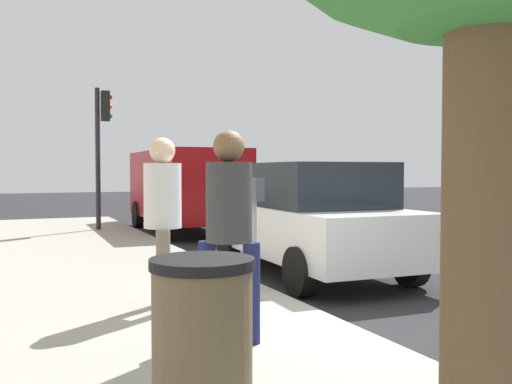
{
  "coord_description": "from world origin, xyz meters",
  "views": [
    {
      "loc": [
        -4.67,
        3.08,
        1.64
      ],
      "look_at": [
        1.63,
        0.25,
        1.38
      ],
      "focal_mm": 39.34,
      "sensor_mm": 36.0,
      "label": 1
    }
  ],
  "objects_px": {
    "pedestrian_at_meter": "(163,207)",
    "traffic_signal": "(102,134)",
    "parked_van_far": "(185,185)",
    "trash_bin": "(202,348)",
    "parking_meter": "(254,212)",
    "parked_sedan_near": "(311,218)",
    "pedestrian_bystander": "(229,216)"
  },
  "relations": [
    {
      "from": "pedestrian_at_meter",
      "to": "traffic_signal",
      "type": "bearing_deg",
      "value": 99.52
    },
    {
      "from": "parked_sedan_near",
      "to": "traffic_signal",
      "type": "height_order",
      "value": "traffic_signal"
    },
    {
      "from": "parking_meter",
      "to": "traffic_signal",
      "type": "relative_size",
      "value": 0.39
    },
    {
      "from": "parking_meter",
      "to": "pedestrian_bystander",
      "type": "relative_size",
      "value": 0.76
    },
    {
      "from": "parked_van_far",
      "to": "trash_bin",
      "type": "relative_size",
      "value": 5.2
    },
    {
      "from": "parking_meter",
      "to": "trash_bin",
      "type": "relative_size",
      "value": 1.4
    },
    {
      "from": "parking_meter",
      "to": "parked_van_far",
      "type": "distance_m",
      "value": 8.82
    },
    {
      "from": "pedestrian_bystander",
      "to": "parked_van_far",
      "type": "height_order",
      "value": "parked_van_far"
    },
    {
      "from": "parked_sedan_near",
      "to": "trash_bin",
      "type": "relative_size",
      "value": 4.42
    },
    {
      "from": "pedestrian_at_meter",
      "to": "traffic_signal",
      "type": "relative_size",
      "value": 0.51
    },
    {
      "from": "pedestrian_at_meter",
      "to": "parked_van_far",
      "type": "xyz_separation_m",
      "value": [
        8.64,
        -2.88,
        -0.0
      ]
    },
    {
      "from": "parking_meter",
      "to": "pedestrian_at_meter",
      "type": "xyz_separation_m",
      "value": [
        -0.0,
        1.08,
        0.09
      ]
    },
    {
      "from": "parking_meter",
      "to": "pedestrian_bystander",
      "type": "xyz_separation_m",
      "value": [
        -1.38,
        0.85,
        0.09
      ]
    },
    {
      "from": "parked_van_far",
      "to": "traffic_signal",
      "type": "bearing_deg",
      "value": 86.65
    },
    {
      "from": "parked_van_far",
      "to": "pedestrian_at_meter",
      "type": "bearing_deg",
      "value": 161.58
    },
    {
      "from": "traffic_signal",
      "to": "parking_meter",
      "type": "bearing_deg",
      "value": -177.71
    },
    {
      "from": "pedestrian_bystander",
      "to": "pedestrian_at_meter",
      "type": "bearing_deg",
      "value": 46.13
    },
    {
      "from": "parking_meter",
      "to": "parked_sedan_near",
      "type": "bearing_deg",
      "value": -44.67
    },
    {
      "from": "pedestrian_at_meter",
      "to": "trash_bin",
      "type": "distance_m",
      "value": 3.07
    },
    {
      "from": "parking_meter",
      "to": "traffic_signal",
      "type": "height_order",
      "value": "traffic_signal"
    },
    {
      "from": "trash_bin",
      "to": "pedestrian_bystander",
      "type": "bearing_deg",
      "value": -26.28
    },
    {
      "from": "parked_van_far",
      "to": "trash_bin",
      "type": "xyz_separation_m",
      "value": [
        -11.6,
        3.43,
        -0.6
      ]
    },
    {
      "from": "trash_bin",
      "to": "parked_van_far",
      "type": "bearing_deg",
      "value": -16.49
    },
    {
      "from": "parking_meter",
      "to": "trash_bin",
      "type": "height_order",
      "value": "parking_meter"
    },
    {
      "from": "traffic_signal",
      "to": "pedestrian_at_meter",
      "type": "bearing_deg",
      "value": 175.28
    },
    {
      "from": "pedestrian_bystander",
      "to": "parked_sedan_near",
      "type": "bearing_deg",
      "value": -2.77
    },
    {
      "from": "parked_sedan_near",
      "to": "parked_van_far",
      "type": "xyz_separation_m",
      "value": [
        6.82,
        -0.0,
        0.36
      ]
    },
    {
      "from": "parked_sedan_near",
      "to": "traffic_signal",
      "type": "distance_m",
      "value": 7.46
    },
    {
      "from": "pedestrian_at_meter",
      "to": "parked_van_far",
      "type": "bearing_deg",
      "value": 85.82
    },
    {
      "from": "parking_meter",
      "to": "trash_bin",
      "type": "distance_m",
      "value": 3.42
    },
    {
      "from": "parked_sedan_near",
      "to": "parked_van_far",
      "type": "bearing_deg",
      "value": -0.02
    },
    {
      "from": "pedestrian_bystander",
      "to": "trash_bin",
      "type": "height_order",
      "value": "pedestrian_bystander"
    }
  ]
}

